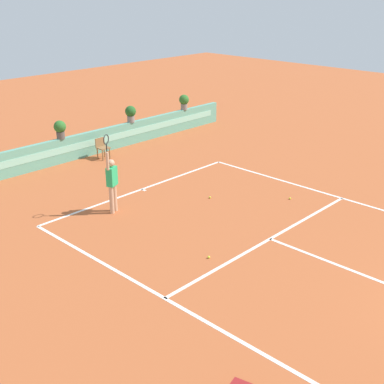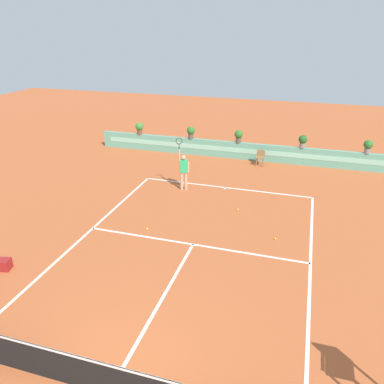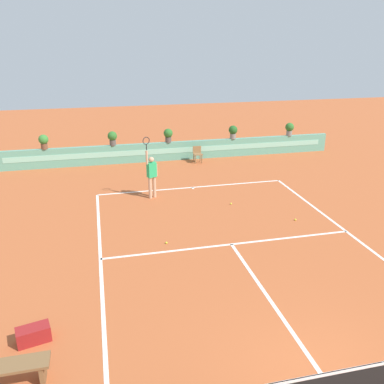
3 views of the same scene
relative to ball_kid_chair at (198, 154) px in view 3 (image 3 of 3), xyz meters
name	(u,v)px [view 3 (image 3 of 3)]	position (x,y,z in m)	size (l,w,h in m)	color
ground_plane	(236,250)	(-1.17, -9.66, -0.48)	(60.00, 60.00, 0.00)	#B2562D
court_lines	(228,240)	(-1.17, -8.94, -0.47)	(8.32, 11.94, 0.01)	white
back_wall_barrier	(173,151)	(-1.17, 0.73, 0.02)	(18.00, 0.21, 1.00)	#60A88E
ball_kid_chair	(198,154)	(0.00, 0.00, 0.00)	(0.44, 0.44, 0.85)	olive
bench_courtside	(6,371)	(-7.09, -13.74, -0.10)	(1.60, 0.44, 0.51)	brown
gear_bag	(34,334)	(-6.76, -12.54, -0.30)	(0.70, 0.36, 0.36)	maroon
tennis_player	(152,173)	(-3.06, -4.58, 0.57)	(0.58, 0.34, 2.58)	tan
tennis_ball_near_baseline	(166,243)	(-3.19, -8.74, -0.44)	(0.07, 0.07, 0.07)	#CCE033
tennis_ball_mid_court	(295,220)	(1.66, -8.04, -0.44)	(0.07, 0.07, 0.07)	#CCE033
tennis_ball_by_sideline	(231,204)	(-0.13, -6.04, -0.44)	(0.07, 0.07, 0.07)	#CCE033
potted_plant_right	(233,131)	(2.18, 0.73, 0.93)	(0.48, 0.48, 0.72)	gray
potted_plant_centre	(168,134)	(-1.42, 0.73, 0.93)	(0.48, 0.48, 0.72)	#514C47
potted_plant_far_left	(44,141)	(-7.70, 0.73, 0.93)	(0.48, 0.48, 0.72)	brown
potted_plant_left	(112,137)	(-4.33, 0.73, 0.93)	(0.48, 0.48, 0.72)	#514C47
potted_plant_far_right	(290,128)	(5.54, 0.73, 0.93)	(0.48, 0.48, 0.72)	gray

